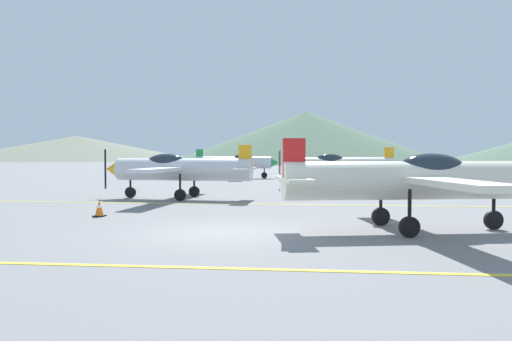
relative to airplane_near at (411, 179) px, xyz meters
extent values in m
plane|color=slate|center=(-5.07, -0.87, -1.42)|extent=(400.00, 400.00, 0.00)
cube|color=yellow|center=(-5.07, -4.94, -1.41)|extent=(80.00, 0.16, 0.01)
cube|color=yellow|center=(-5.07, 6.67, -1.41)|extent=(80.00, 0.16, 0.01)
cylinder|color=silver|center=(-0.28, -0.06, -0.04)|extent=(6.55, 2.30, 1.05)
ellipsoid|color=#1E2833|center=(0.56, 0.11, 0.27)|extent=(2.03, 1.21, 0.86)
cube|color=silver|center=(0.10, 0.02, 0.01)|extent=(2.68, 8.42, 0.15)
cube|color=silver|center=(-3.17, -0.64, 0.01)|extent=(1.14, 2.56, 0.10)
cube|color=red|center=(-3.17, -0.64, 0.53)|extent=(0.61, 0.23, 1.14)
cylinder|color=black|center=(2.34, 0.47, -0.68)|extent=(0.10, 0.10, 0.96)
cylinder|color=black|center=(2.34, 0.47, -1.15)|extent=(0.54, 0.22, 0.53)
cylinder|color=black|center=(-0.26, -1.12, -0.68)|extent=(0.10, 0.10, 0.96)
cylinder|color=black|center=(-0.26, -1.12, -1.15)|extent=(0.54, 0.22, 0.53)
cylinder|color=black|center=(-0.67, 0.93, -0.68)|extent=(0.10, 0.10, 0.96)
cylinder|color=black|center=(-0.67, 0.93, -1.15)|extent=(0.54, 0.22, 0.53)
cylinder|color=silver|center=(-8.61, 8.83, -0.04)|extent=(6.53, 1.53, 1.05)
cone|color=#F2A519|center=(-12.16, 9.10, -0.04)|extent=(0.73, 0.94, 0.89)
cube|color=black|center=(-12.54, 9.13, -0.04)|extent=(0.05, 0.12, 1.90)
ellipsoid|color=#1E2833|center=(-9.46, 8.90, 0.27)|extent=(1.96, 1.00, 0.86)
cube|color=silver|center=(-8.99, 8.86, 0.01)|extent=(1.67, 8.43, 0.15)
cube|color=silver|center=(-5.66, 8.61, 0.01)|extent=(0.85, 2.52, 0.10)
cube|color=#F2A519|center=(-5.66, 8.61, 0.53)|extent=(0.61, 0.16, 1.14)
cylinder|color=black|center=(-11.26, 9.03, -0.68)|extent=(0.10, 0.10, 0.96)
cylinder|color=black|center=(-11.26, 9.03, -1.15)|extent=(0.54, 0.15, 0.53)
cylinder|color=black|center=(-8.34, 9.86, -0.68)|extent=(0.10, 0.10, 0.96)
cylinder|color=black|center=(-8.34, 9.86, -1.15)|extent=(0.54, 0.15, 0.53)
cylinder|color=black|center=(-8.50, 7.78, -0.68)|extent=(0.10, 0.10, 0.96)
cylinder|color=black|center=(-8.50, 7.78, -1.15)|extent=(0.54, 0.15, 0.53)
cylinder|color=silver|center=(-0.64, 17.15, -0.04)|extent=(6.55, 2.37, 1.05)
cone|color=#F2A519|center=(-4.13, 16.40, -0.04)|extent=(0.84, 1.01, 0.89)
cube|color=black|center=(-4.50, 16.33, -0.04)|extent=(0.06, 0.12, 1.90)
ellipsoid|color=#1E2833|center=(-1.48, 16.97, 0.27)|extent=(2.04, 1.23, 0.86)
cube|color=silver|center=(-1.01, 17.07, 0.01)|extent=(2.77, 8.41, 0.15)
cube|color=silver|center=(2.25, 17.76, 0.01)|extent=(1.17, 2.56, 0.10)
cube|color=#F2A519|center=(2.25, 17.76, 0.53)|extent=(0.61, 0.24, 1.14)
cylinder|color=black|center=(-3.25, 16.59, -0.68)|extent=(0.10, 0.10, 0.96)
cylinder|color=black|center=(-3.25, 16.59, -1.15)|extent=(0.54, 0.22, 0.53)
cylinder|color=black|center=(-0.67, 18.21, -0.68)|extent=(0.10, 0.10, 0.96)
cylinder|color=black|center=(-0.67, 18.21, -1.15)|extent=(0.54, 0.22, 0.53)
cylinder|color=black|center=(-0.24, 16.16, -0.68)|extent=(0.10, 0.10, 0.96)
cylinder|color=black|center=(-0.24, 16.16, -1.15)|extent=(0.54, 0.22, 0.53)
cylinder|color=silver|center=(-9.22, 28.57, -0.04)|extent=(6.55, 1.82, 1.05)
cone|color=#1E8C3F|center=(-5.68, 29.00, -0.04)|extent=(0.77, 0.96, 0.89)
cube|color=black|center=(-5.30, 29.05, -0.04)|extent=(0.05, 0.12, 1.90)
ellipsoid|color=#1E2833|center=(-8.37, 28.67, 0.27)|extent=(1.99, 1.08, 0.86)
cube|color=silver|center=(-8.85, 28.62, 0.01)|extent=(2.06, 8.44, 0.15)
cube|color=silver|center=(-12.15, 28.21, 0.01)|extent=(0.96, 2.54, 0.10)
cube|color=#1E8C3F|center=(-12.15, 28.21, 0.53)|extent=(0.61, 0.19, 1.14)
cylinder|color=black|center=(-6.58, 28.89, -0.68)|extent=(0.10, 0.10, 0.96)
cylinder|color=black|center=(-6.58, 28.89, -1.15)|extent=(0.54, 0.18, 0.53)
cylinder|color=black|center=(-9.28, 27.51, -0.68)|extent=(0.10, 0.10, 0.96)
cylinder|color=black|center=(-9.28, 27.51, -1.15)|extent=(0.54, 0.18, 0.53)
cylinder|color=black|center=(-9.54, 29.59, -0.68)|extent=(0.10, 0.10, 0.96)
cylinder|color=black|center=(-9.54, 29.59, -1.15)|extent=(0.54, 0.18, 0.53)
cube|color=#3372BF|center=(4.62, 35.10, -0.72)|extent=(2.46, 4.53, 0.75)
cube|color=black|center=(4.65, 35.25, -0.07)|extent=(1.95, 2.63, 0.55)
cylinder|color=black|center=(3.51, 33.84, -1.10)|extent=(0.32, 0.67, 0.64)
cylinder|color=black|center=(5.29, 33.55, -1.10)|extent=(0.32, 0.67, 0.64)
cylinder|color=black|center=(3.96, 36.64, -1.10)|extent=(0.32, 0.67, 0.64)
cylinder|color=black|center=(5.74, 36.35, -1.10)|extent=(0.32, 0.67, 0.64)
cube|color=black|center=(-9.78, 2.10, -1.40)|extent=(0.36, 0.36, 0.04)
cone|color=orange|center=(-9.78, 2.10, -1.10)|extent=(0.29, 0.29, 0.55)
cylinder|color=white|center=(-9.78, 2.10, -1.08)|extent=(0.20, 0.20, 0.08)
cone|color=slate|center=(-81.88, 148.33, 2.76)|extent=(85.20, 85.20, 8.36)
cone|color=#4C6651|center=(-3.33, 109.70, 4.88)|extent=(67.85, 67.85, 12.60)
camera|label=1|loc=(-2.80, -13.79, 0.68)|focal=34.63mm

